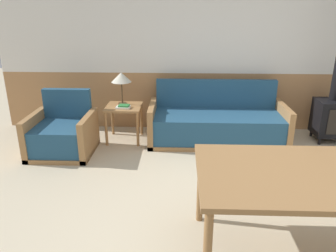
% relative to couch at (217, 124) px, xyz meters
% --- Properties ---
extents(ground_plane, '(16.00, 16.00, 0.00)m').
position_rel_couch_xyz_m(ground_plane, '(0.19, -2.05, -0.26)').
color(ground_plane, beige).
extents(wall_back, '(7.20, 0.06, 2.70)m').
position_rel_couch_xyz_m(wall_back, '(0.19, 0.58, 1.09)').
color(wall_back, '#AD7A4C').
rests_on(wall_back, ground_plane).
extents(couch, '(1.99, 0.82, 0.86)m').
position_rel_couch_xyz_m(couch, '(0.00, 0.00, 0.00)').
color(couch, '#9E7042').
rests_on(couch, ground_plane).
extents(armchair, '(0.83, 0.77, 0.82)m').
position_rel_couch_xyz_m(armchair, '(-2.14, -0.50, -0.01)').
color(armchair, '#9E7042').
rests_on(armchair, ground_plane).
extents(side_table, '(0.51, 0.51, 0.53)m').
position_rel_couch_xyz_m(side_table, '(-1.37, -0.02, 0.18)').
color(side_table, '#9E7042').
rests_on(side_table, ground_plane).
extents(table_lamp, '(0.29, 0.29, 0.48)m').
position_rel_couch_xyz_m(table_lamp, '(-1.41, 0.07, 0.66)').
color(table_lamp, '#4C3823').
rests_on(table_lamp, side_table).
extents(book_stack, '(0.20, 0.15, 0.05)m').
position_rel_couch_xyz_m(book_stack, '(-1.36, -0.11, 0.29)').
color(book_stack, white).
rests_on(book_stack, side_table).
extents(dining_table, '(1.86, 0.99, 0.75)m').
position_rel_couch_xyz_m(dining_table, '(0.52, -2.40, 0.43)').
color(dining_table, olive).
rests_on(dining_table, ground_plane).
extents(wood_stove, '(0.49, 0.42, 2.31)m').
position_rel_couch_xyz_m(wood_stove, '(1.69, 0.09, 0.36)').
color(wood_stove, black).
rests_on(wood_stove, ground_plane).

